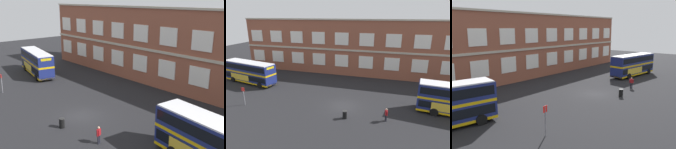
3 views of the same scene
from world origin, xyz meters
TOP-DOWN VIEW (x-y plane):
  - ground_plane at (0.00, 2.00)m, footprint 120.00×120.00m
  - brick_terminal_building at (0.88, 17.98)m, footprint 55.93×8.19m
  - double_decker_near at (-19.50, 4.44)m, footprint 11.28×4.55m
  - double_decker_middle at (15.38, 1.55)m, footprint 11.23×3.91m
  - waiting_passenger at (6.11, -2.43)m, footprint 0.36×0.63m
  - bus_stand_flag at (-13.68, -3.77)m, footprint 0.44×0.10m
  - station_litter_bin at (1.11, -3.25)m, footprint 0.60×0.60m

SIDE VIEW (x-z plane):
  - ground_plane at x=0.00m, z-range 0.00..0.00m
  - station_litter_bin at x=1.11m, z-range 0.01..1.04m
  - waiting_passenger at x=6.11m, z-range 0.08..1.78m
  - bus_stand_flag at x=-13.68m, z-range 0.29..2.99m
  - double_decker_near at x=-19.50m, z-range 0.11..4.18m
  - double_decker_middle at x=15.38m, z-range 0.11..4.18m
  - brick_terminal_building at x=0.88m, z-range -0.15..11.52m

